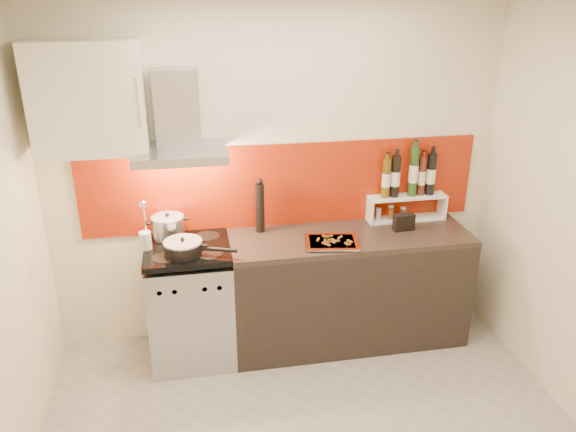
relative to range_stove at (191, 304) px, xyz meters
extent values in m
cube|color=silver|center=(0.70, 0.30, 0.86)|extent=(3.40, 0.02, 2.60)
cube|color=#951E08|center=(0.75, 0.29, 0.78)|extent=(3.00, 0.02, 0.64)
cube|color=#B7B7BA|center=(0.00, 0.00, -0.02)|extent=(0.60, 0.60, 0.84)
cube|color=black|center=(0.00, -0.28, -0.11)|extent=(0.50, 0.02, 0.40)
cube|color=#B7B7BA|center=(0.00, -0.28, 0.28)|extent=(0.56, 0.02, 0.12)
cube|color=#FF190C|center=(0.00, -0.29, 0.28)|extent=(0.10, 0.01, 0.04)
cube|color=black|center=(0.00, 0.00, 0.45)|extent=(0.60, 0.60, 0.04)
cube|color=black|center=(1.20, 0.00, -0.01)|extent=(1.80, 0.60, 0.86)
cube|color=#30251D|center=(1.20, 0.00, 0.44)|extent=(1.80, 0.60, 0.04)
cube|color=#B7B7BA|center=(0.00, 0.05, 1.14)|extent=(0.62, 0.50, 0.06)
cube|color=#B7B7BA|center=(0.00, 0.20, 1.42)|extent=(0.30, 0.18, 0.50)
sphere|color=#FFD18C|center=(-0.15, 0.05, 1.10)|extent=(0.07, 0.07, 0.07)
sphere|color=#FFD18C|center=(0.15, 0.05, 1.10)|extent=(0.07, 0.07, 0.07)
cube|color=#EDE9CE|center=(-0.55, 0.13, 1.51)|extent=(0.70, 0.35, 0.72)
cylinder|color=#B7B7BA|center=(-0.13, 0.16, 0.55)|extent=(0.23, 0.23, 0.16)
cylinder|color=#99999E|center=(-0.13, 0.16, 0.63)|extent=(0.23, 0.23, 0.01)
sphere|color=black|center=(-0.13, 0.16, 0.66)|extent=(0.03, 0.03, 0.03)
cylinder|color=black|center=(-0.02, -0.11, 0.51)|extent=(0.26, 0.26, 0.08)
cylinder|color=#99999E|center=(-0.02, -0.11, 0.56)|extent=(0.27, 0.27, 0.01)
sphere|color=black|center=(-0.02, -0.11, 0.58)|extent=(0.03, 0.03, 0.03)
cylinder|color=black|center=(0.22, -0.19, 0.52)|extent=(0.25, 0.11, 0.03)
cylinder|color=silver|center=(-0.28, 0.01, 0.53)|extent=(0.08, 0.08, 0.14)
cylinder|color=silver|center=(-0.27, 0.01, 0.71)|extent=(0.01, 0.06, 0.25)
sphere|color=silver|center=(-0.27, -0.04, 0.82)|extent=(0.05, 0.05, 0.05)
cylinder|color=black|center=(0.55, 0.19, 0.65)|extent=(0.07, 0.07, 0.37)
sphere|color=black|center=(0.55, 0.19, 0.85)|extent=(0.05, 0.05, 0.05)
cube|color=white|center=(1.71, 0.22, 0.47)|extent=(0.62, 0.17, 0.01)
cube|color=white|center=(1.41, 0.22, 0.55)|extent=(0.01, 0.17, 0.18)
cube|color=white|center=(2.01, 0.22, 0.55)|extent=(0.02, 0.17, 0.18)
cube|color=white|center=(1.71, 0.22, 0.65)|extent=(0.62, 0.17, 0.02)
cylinder|color=#513E0D|center=(1.53, 0.22, 0.81)|extent=(0.06, 0.06, 0.31)
cylinder|color=black|center=(1.60, 0.22, 0.82)|extent=(0.07, 0.07, 0.33)
cylinder|color=#223F17|center=(1.75, 0.22, 0.86)|extent=(0.07, 0.07, 0.40)
cylinder|color=#541A16|center=(1.82, 0.22, 0.81)|extent=(0.06, 0.06, 0.31)
cylinder|color=black|center=(1.89, 0.22, 0.82)|extent=(0.07, 0.07, 0.33)
cylinder|color=beige|center=(1.49, 0.22, 0.51)|extent=(0.04, 0.04, 0.08)
cylinder|color=brown|center=(1.59, 0.22, 0.52)|extent=(0.04, 0.04, 0.10)
cylinder|color=#4A3725|center=(1.69, 0.22, 0.51)|extent=(0.04, 0.04, 0.07)
cube|color=black|center=(1.62, 0.02, 0.52)|extent=(0.16, 0.08, 0.13)
cube|color=silver|center=(1.02, -0.13, 0.47)|extent=(0.40, 0.33, 0.01)
cube|color=silver|center=(1.02, -0.13, 0.48)|extent=(0.42, 0.35, 0.01)
cube|color=red|center=(1.02, -0.13, 0.48)|extent=(0.35, 0.28, 0.01)
cube|color=brown|center=(0.93, -0.10, 0.49)|extent=(0.04, 0.05, 0.01)
cube|color=brown|center=(1.11, -0.20, 0.49)|extent=(0.02, 0.05, 0.01)
cube|color=brown|center=(0.97, -0.13, 0.49)|extent=(0.03, 0.05, 0.01)
cube|color=brown|center=(1.02, -0.15, 0.49)|extent=(0.05, 0.04, 0.01)
cube|color=brown|center=(1.02, -0.13, 0.49)|extent=(0.05, 0.02, 0.01)
cube|color=brown|center=(0.98, -0.16, 0.49)|extent=(0.05, 0.04, 0.01)
cube|color=brown|center=(1.00, -0.14, 0.49)|extent=(0.05, 0.04, 0.01)
cube|color=brown|center=(1.09, -0.09, 0.49)|extent=(0.05, 0.04, 0.01)
cube|color=brown|center=(0.96, -0.17, 0.49)|extent=(0.05, 0.04, 0.01)
cube|color=brown|center=(1.05, -0.14, 0.49)|extent=(0.05, 0.02, 0.01)
cube|color=brown|center=(1.02, -0.12, 0.49)|extent=(0.05, 0.02, 0.01)
cube|color=brown|center=(1.03, -0.06, 0.49)|extent=(0.05, 0.03, 0.01)
cube|color=brown|center=(0.99, -0.05, 0.49)|extent=(0.05, 0.03, 0.01)
cube|color=brown|center=(1.12, -0.20, 0.49)|extent=(0.04, 0.04, 0.01)
cube|color=brown|center=(0.98, -0.19, 0.49)|extent=(0.04, 0.05, 0.01)
cube|color=brown|center=(1.14, -0.17, 0.49)|extent=(0.04, 0.05, 0.01)
camera|label=1|loc=(0.05, -3.65, 2.19)|focal=35.00mm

